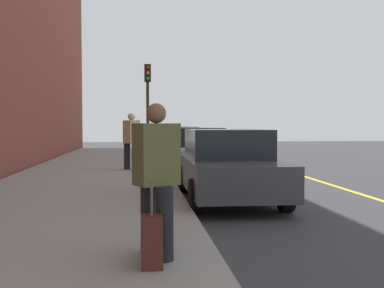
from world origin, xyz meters
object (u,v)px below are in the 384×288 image
object	(u,v)px
parked_car_silver	(196,151)
traffic_light_pole	(148,95)
pedestrian_olive_coat	(156,175)
pedestrian_brown_coat	(138,134)
pedestrian_tan_coat	(132,139)
parked_car_white	(172,139)
parked_car_red	(180,143)
rolling_suitcase	(152,241)
parked_car_charcoal	(227,165)

from	to	relation	value
parked_car_silver	traffic_light_pole	distance (m)	4.50
parked_car_silver	pedestrian_olive_coat	xyz separation A→B (m)	(9.91, -1.68, 0.30)
pedestrian_brown_coat	pedestrian_tan_coat	size ratio (longest dim) A/B	0.95
parked_car_white	traffic_light_pole	world-z (taller)	traffic_light_pole
parked_car_red	pedestrian_olive_coat	xyz separation A→B (m)	(16.38, -1.74, 0.30)
pedestrian_tan_coat	rolling_suitcase	world-z (taller)	pedestrian_tan_coat
parked_car_charcoal	parked_car_red	bearing A→B (deg)	179.72
traffic_light_pole	rolling_suitcase	distance (m)	14.18
parked_car_white	parked_car_charcoal	size ratio (longest dim) A/B	1.02
parked_car_silver	parked_car_charcoal	xyz separation A→B (m)	(5.37, -0.00, -0.00)
parked_car_red	pedestrian_tan_coat	world-z (taller)	pedestrian_tan_coat
traffic_light_pole	rolling_suitcase	bearing A→B (deg)	-0.95
parked_car_red	traffic_light_pole	bearing A→B (deg)	-29.62
parked_car_white	pedestrian_tan_coat	distance (m)	12.15
parked_car_red	traffic_light_pole	world-z (taller)	traffic_light_pole
parked_car_white	traffic_light_pole	size ratio (longest dim) A/B	1.15
parked_car_white	pedestrian_olive_coat	size ratio (longest dim) A/B	2.64
parked_car_silver	parked_car_charcoal	size ratio (longest dim) A/B	1.01
parked_car_white	pedestrian_tan_coat	xyz separation A→B (m)	(11.95, -2.17, 0.37)
parked_car_white	parked_car_charcoal	world-z (taller)	same
parked_car_white	parked_car_silver	world-z (taller)	same
pedestrian_olive_coat	pedestrian_brown_coat	distance (m)	21.14
pedestrian_olive_coat	traffic_light_pole	bearing A→B (deg)	179.29
pedestrian_brown_coat	pedestrian_tan_coat	xyz separation A→B (m)	(11.19, -0.20, 0.05)
pedestrian_brown_coat	traffic_light_pole	world-z (taller)	traffic_light_pole
parked_car_silver	parked_car_charcoal	world-z (taller)	same
parked_car_white	pedestrian_olive_coat	world-z (taller)	pedestrian_olive_coat
pedestrian_olive_coat	rolling_suitcase	bearing A→B (deg)	-10.09
pedestrian_olive_coat	pedestrian_brown_coat	bearing A→B (deg)	-179.37
pedestrian_brown_coat	pedestrian_tan_coat	bearing A→B (deg)	-1.02
parked_car_white	parked_car_red	xyz separation A→B (m)	(5.52, 0.01, -0.00)
pedestrian_olive_coat	traffic_light_pole	xyz separation A→B (m)	(-13.61, 0.17, 1.76)
rolling_suitcase	pedestrian_brown_coat	bearing A→B (deg)	-179.55
pedestrian_brown_coat	traffic_light_pole	size ratio (longest dim) A/B	0.45
parked_car_charcoal	traffic_light_pole	bearing A→B (deg)	-170.51
parked_car_silver	rolling_suitcase	xyz separation A→B (m)	(10.27, -1.75, -0.34)
pedestrian_tan_coat	parked_car_white	bearing A→B (deg)	169.73
parked_car_charcoal	pedestrian_tan_coat	bearing A→B (deg)	-158.67
pedestrian_olive_coat	rolling_suitcase	xyz separation A→B (m)	(0.36, -0.06, -0.64)
traffic_light_pole	rolling_suitcase	size ratio (longest dim) A/B	4.41
parked_car_red	pedestrian_olive_coat	size ratio (longest dim) A/B	2.54
parked_car_charcoal	parked_car_silver	bearing A→B (deg)	179.99
parked_car_silver	parked_car_charcoal	distance (m)	5.37
parked_car_white	parked_car_charcoal	bearing A→B (deg)	-0.17
pedestrian_tan_coat	rolling_suitcase	bearing A→B (deg)	2.04
parked_car_white	parked_car_silver	distance (m)	11.99
traffic_light_pole	pedestrian_tan_coat	bearing A→B (deg)	-9.27
pedestrian_tan_coat	pedestrian_brown_coat	bearing A→B (deg)	178.98
parked_car_white	parked_car_charcoal	xyz separation A→B (m)	(17.37, -0.05, -0.00)
pedestrian_tan_coat	rolling_suitcase	xyz separation A→B (m)	(10.31, 0.37, -0.72)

